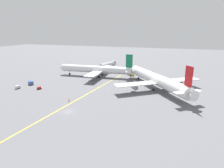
# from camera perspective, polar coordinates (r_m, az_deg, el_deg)

# --- Properties ---
(ground_plane) EXTENTS (600.00, 600.00, 0.00)m
(ground_plane) POSITION_cam_1_polar(r_m,az_deg,el_deg) (78.91, -13.04, -7.97)
(ground_plane) COLOR slate
(taxiway_stripe) EXTENTS (9.28, 119.71, 0.01)m
(taxiway_stripe) POSITION_cam_1_polar(r_m,az_deg,el_deg) (88.50, -11.51, -5.24)
(taxiway_stripe) COLOR yellow
(taxiway_stripe) RESTS_ON ground
(airliner_at_gate_left) EXTENTS (55.92, 39.27, 16.07)m
(airliner_at_gate_left) POSITION_cam_1_polar(r_m,az_deg,el_deg) (133.46, -4.63, 4.33)
(airliner_at_gate_left) COLOR white
(airliner_at_gate_left) RESTS_ON ground
(airliner_being_pushed) EXTENTS (43.36, 50.25, 16.89)m
(airliner_being_pushed) POSITION_cam_1_polar(r_m,az_deg,el_deg) (107.36, 13.06, 1.31)
(airliner_being_pushed) COLOR white
(airliner_being_pushed) RESTS_ON ground
(pushback_tug) EXTENTS (6.64, 7.68, 2.77)m
(pushback_tug) POSITION_cam_1_polar(r_m,az_deg,el_deg) (138.13, 5.54, 3.06)
(pushback_tug) COLOR gold
(pushback_tug) RESTS_ON ground
(gse_container_dolly_flat) EXTENTS (3.83, 3.33, 2.15)m
(gse_container_dolly_flat) POSITION_cam_1_polar(r_m,az_deg,el_deg) (123.08, -22.95, 0.32)
(gse_container_dolly_flat) COLOR slate
(gse_container_dolly_flat) RESTS_ON ground
(gse_gpu_cart_small) EXTENTS (2.15, 2.48, 1.90)m
(gse_gpu_cart_small) POSITION_cam_1_polar(r_m,az_deg,el_deg) (112.15, -20.83, -1.07)
(gse_gpu_cart_small) COLOR red
(gse_gpu_cart_small) RESTS_ON ground
(gse_baggage_cart_trailing) EXTENTS (1.68, 2.79, 1.71)m
(gse_baggage_cart_trailing) POSITION_cam_1_polar(r_m,az_deg,el_deg) (118.08, -26.19, -0.83)
(gse_baggage_cart_trailing) COLOR silver
(gse_baggage_cart_trailing) RESTS_ON ground
(ground_crew_wing_walker_right) EXTENTS (0.36, 0.50, 1.56)m
(ground_crew_wing_walker_right) POSITION_cam_1_polar(r_m,az_deg,el_deg) (88.92, -12.66, -4.66)
(ground_crew_wing_walker_right) COLOR #4C4C51
(ground_crew_wing_walker_right) RESTS_ON ground
(jet_bridge) EXTENTS (7.68, 19.72, 6.33)m
(jet_bridge) POSITION_cam_1_polar(r_m,az_deg,el_deg) (157.59, -0.85, 5.94)
(jet_bridge) COLOR #B7B7BC
(jet_bridge) RESTS_ON ground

